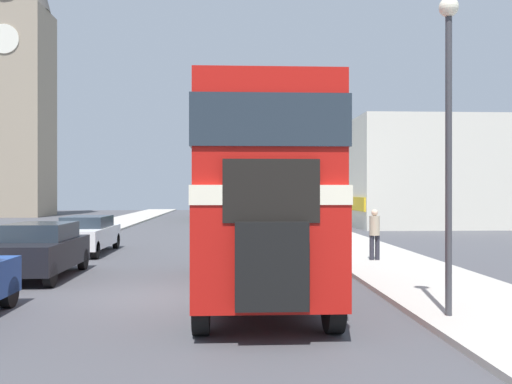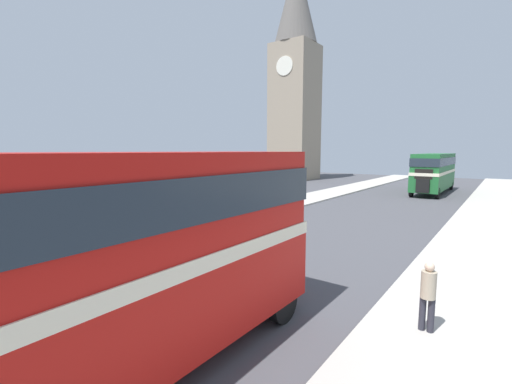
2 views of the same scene
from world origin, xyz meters
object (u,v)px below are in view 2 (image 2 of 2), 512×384
at_px(car_parked_mid, 96,254).
at_px(church_tower, 295,69).
at_px(double_decker_bus, 119,252).
at_px(pedestrian_walking, 428,292).
at_px(bus_distant, 434,170).
at_px(car_parked_far, 214,224).

bearing_deg(car_parked_mid, church_tower, 110.77).
bearing_deg(double_decker_bus, pedestrian_walking, 51.36).
distance_m(car_parked_mid, pedestrian_walking, 10.47).
xyz_separation_m(car_parked_mid, pedestrian_walking, (10.14, 2.59, 0.29)).
relative_size(double_decker_bus, bus_distant, 0.87).
bearing_deg(car_parked_mid, bus_distant, 80.91).
height_order(car_parked_far, pedestrian_walking, pedestrian_walking).
bearing_deg(double_decker_bus, car_parked_mid, 155.58).
bearing_deg(pedestrian_walking, car_parked_mid, -165.66).
bearing_deg(pedestrian_walking, church_tower, 124.21).
bearing_deg(pedestrian_walking, double_decker_bus, -128.64).
height_order(double_decker_bus, car_parked_far, double_decker_bus).
distance_m(double_decker_bus, car_parked_far, 10.99).
bearing_deg(bus_distant, church_tower, 162.57).
bearing_deg(car_parked_mid, double_decker_bus, -24.42).
relative_size(bus_distant, church_tower, 0.35).
distance_m(car_parked_mid, church_tower, 45.10).
distance_m(car_parked_far, pedestrian_walking, 10.99).
xyz_separation_m(car_parked_far, church_tower, (-14.79, 33.32, 15.62)).
height_order(bus_distant, pedestrian_walking, bus_distant).
bearing_deg(double_decker_bus, car_parked_far, 124.47).
relative_size(double_decker_bus, car_parked_far, 2.07).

